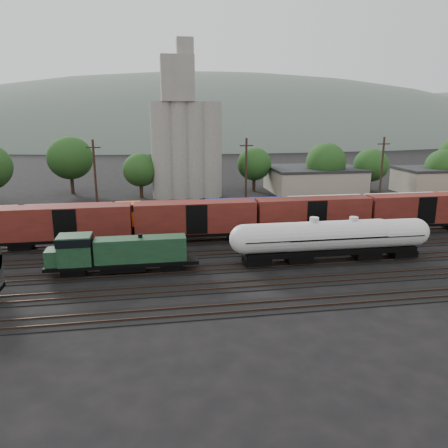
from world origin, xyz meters
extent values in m
plane|color=black|center=(0.00, 0.00, 0.00)|extent=(600.00, 600.00, 0.00)
cube|color=black|center=(0.00, -15.00, 0.04)|extent=(180.00, 3.20, 0.08)
cube|color=#382319|center=(0.00, -15.72, 0.12)|extent=(180.00, 0.08, 0.16)
cube|color=#382319|center=(0.00, -14.28, 0.12)|extent=(180.00, 0.08, 0.16)
cube|color=black|center=(0.00, -10.00, 0.04)|extent=(180.00, 3.20, 0.08)
cube|color=#382319|center=(0.00, -10.72, 0.12)|extent=(180.00, 0.08, 0.16)
cube|color=#382319|center=(0.00, -9.28, 0.12)|extent=(180.00, 0.08, 0.16)
cube|color=black|center=(0.00, -5.00, 0.04)|extent=(180.00, 3.20, 0.08)
cube|color=#382319|center=(0.00, -5.72, 0.12)|extent=(180.00, 0.08, 0.16)
cube|color=#382319|center=(0.00, -4.28, 0.12)|extent=(180.00, 0.08, 0.16)
cube|color=black|center=(0.00, 0.00, 0.04)|extent=(180.00, 3.20, 0.08)
cube|color=#382319|center=(0.00, -0.72, 0.12)|extent=(180.00, 0.08, 0.16)
cube|color=#382319|center=(0.00, 0.72, 0.12)|extent=(180.00, 0.08, 0.16)
cube|color=black|center=(0.00, 5.00, 0.04)|extent=(180.00, 3.20, 0.08)
cube|color=#382319|center=(0.00, 4.28, 0.12)|extent=(180.00, 0.08, 0.16)
cube|color=#382319|center=(0.00, 5.72, 0.12)|extent=(180.00, 0.08, 0.16)
cube|color=black|center=(0.00, 10.00, 0.04)|extent=(180.00, 3.20, 0.08)
cube|color=#382319|center=(0.00, 9.28, 0.12)|extent=(180.00, 0.08, 0.16)
cube|color=#382319|center=(0.00, 10.72, 0.12)|extent=(180.00, 0.08, 0.16)
cube|color=black|center=(0.00, 15.00, 0.04)|extent=(180.00, 3.20, 0.08)
cube|color=#382319|center=(0.00, 14.28, 0.12)|extent=(180.00, 0.08, 0.16)
cube|color=#382319|center=(0.00, 15.72, 0.12)|extent=(180.00, 0.08, 0.16)
cube|color=black|center=(-6.54, -5.00, 1.18)|extent=(15.09, 2.57, 0.36)
cube|color=black|center=(-6.54, -5.00, 0.78)|extent=(4.44, 1.95, 0.71)
cube|color=#193B22|center=(-4.73, -5.00, 2.55)|extent=(9.06, 2.13, 2.40)
cube|color=#193B22|center=(-11.07, -5.00, 2.82)|extent=(3.20, 2.57, 2.93)
cube|color=black|center=(-11.07, -5.00, 3.75)|extent=(3.29, 2.66, 0.80)
cube|color=#193B22|center=(-13.18, -5.00, 2.15)|extent=(1.42, 2.13, 1.60)
cylinder|color=black|center=(-4.73, -5.00, 3.88)|extent=(0.44, 0.44, 0.44)
cube|color=black|center=(-11.37, -5.00, 0.60)|extent=(2.31, 1.78, 0.62)
cube|color=black|center=(-1.71, -5.00, 0.60)|extent=(2.31, 1.78, 0.62)
cylinder|color=silver|center=(13.54, -5.00, 3.07)|extent=(15.23, 3.14, 3.14)
sphere|color=silver|center=(5.93, -5.00, 3.07)|extent=(3.14, 3.14, 3.14)
sphere|color=silver|center=(21.16, -5.00, 3.07)|extent=(3.14, 3.14, 3.14)
cylinder|color=silver|center=(13.54, -5.00, 4.85)|extent=(0.97, 0.97, 0.54)
cube|color=black|center=(13.54, -5.00, 3.07)|extent=(15.58, 3.29, 0.09)
cube|color=black|center=(13.54, -5.00, 1.34)|extent=(14.71, 2.38, 0.54)
cube|color=black|center=(7.31, -5.00, 0.69)|extent=(2.81, 2.16, 0.76)
cube|color=black|center=(19.78, -5.00, 0.69)|extent=(2.81, 2.16, 0.76)
cylinder|color=silver|center=(18.04, -5.00, 2.99)|extent=(14.84, 3.06, 3.06)
sphere|color=silver|center=(10.62, -5.00, 2.99)|extent=(3.06, 3.06, 3.06)
sphere|color=silver|center=(25.47, -5.00, 2.99)|extent=(3.06, 3.06, 3.06)
cylinder|color=silver|center=(18.04, -5.00, 4.73)|extent=(0.95, 0.95, 0.53)
cube|color=black|center=(18.04, -5.00, 2.99)|extent=(15.18, 3.21, 0.08)
cube|color=black|center=(18.04, -5.00, 1.31)|extent=(14.34, 2.32, 0.53)
cube|color=black|center=(11.97, -5.00, 0.67)|extent=(2.74, 2.11, 0.74)
cube|color=black|center=(24.12, -5.00, 0.67)|extent=(2.74, 2.11, 0.74)
cube|color=black|center=(-1.74, 10.00, 1.20)|extent=(16.37, 2.64, 0.36)
cube|color=black|center=(-1.74, 10.00, 0.79)|extent=(4.55, 2.00, 0.73)
cube|color=#C15010|center=(0.23, 10.00, 2.61)|extent=(9.82, 2.18, 2.46)
cube|color=#C15010|center=(-6.65, 10.00, 2.88)|extent=(3.27, 2.64, 3.00)
cube|color=black|center=(-6.65, 10.00, 3.84)|extent=(3.37, 2.73, 0.82)
cube|color=#C15010|center=(-8.94, 10.00, 2.20)|extent=(1.46, 2.18, 1.64)
cylinder|color=black|center=(0.23, 10.00, 3.98)|extent=(0.45, 0.45, 0.45)
cube|color=black|center=(-6.98, 10.00, 0.61)|extent=(2.37, 1.82, 0.64)
cube|color=black|center=(3.50, 10.00, 0.61)|extent=(2.37, 1.82, 0.64)
cube|color=black|center=(-13.54, 5.00, 1.20)|extent=(15.00, 2.60, 0.40)
cube|color=#591B15|center=(-13.54, 5.00, 3.30)|extent=(15.00, 2.90, 3.80)
cube|color=black|center=(1.86, 5.00, 1.20)|extent=(15.00, 2.60, 0.40)
cube|color=#591B15|center=(1.86, 5.00, 3.30)|extent=(15.00, 2.90, 3.80)
cube|color=black|center=(17.26, 5.00, 1.20)|extent=(15.00, 2.60, 0.40)
cube|color=#591B15|center=(17.26, 5.00, 3.30)|extent=(15.00, 2.90, 3.80)
cube|color=black|center=(32.66, 5.00, 1.20)|extent=(15.00, 2.60, 0.40)
cube|color=#591B15|center=(32.66, 5.00, 3.30)|extent=(15.00, 2.90, 3.80)
cube|color=black|center=(0.00, 15.00, 0.50)|extent=(160.00, 2.60, 0.60)
cube|color=maroon|center=(-15.14, 15.00, 2.10)|extent=(12.00, 2.40, 2.60)
cube|color=#561F14|center=(-2.34, 15.00, 2.10)|extent=(12.00, 2.40, 2.60)
cube|color=navy|center=(10.46, 15.00, 2.10)|extent=(12.00, 2.40, 2.60)
cube|color=silver|center=(23.26, 15.00, 2.10)|extent=(12.00, 2.40, 2.60)
cube|color=beige|center=(36.06, 15.00, 2.10)|extent=(12.00, 2.40, 2.60)
cylinder|color=gray|center=(-1.00, 36.00, 9.00)|extent=(4.40, 4.40, 18.00)
cylinder|color=gray|center=(2.00, 36.00, 9.00)|extent=(4.40, 4.40, 18.00)
cylinder|color=gray|center=(5.00, 36.00, 9.00)|extent=(4.40, 4.40, 18.00)
cylinder|color=gray|center=(8.00, 36.00, 9.00)|extent=(4.40, 4.40, 18.00)
cube|color=gray|center=(2.00, 36.00, 22.00)|extent=(6.00, 5.00, 8.00)
cube|color=gray|center=(3.50, 36.00, 27.00)|extent=(3.00, 3.00, 4.00)
cube|color=#9E937F|center=(30.00, 38.00, 2.30)|extent=(18.00, 14.00, 4.60)
cube|color=#232326|center=(30.00, 38.00, 4.85)|extent=(18.36, 14.28, 0.50)
cube|color=#9E937F|center=(55.00, 33.00, 2.30)|extent=(16.00, 10.00, 4.60)
cube|color=#232326|center=(55.00, 33.00, 4.85)|extent=(16.32, 10.20, 0.50)
cylinder|color=black|center=(-19.30, 43.83, 1.66)|extent=(0.70, 0.70, 3.31)
ellipsoid|color=#244C1C|center=(-19.30, 43.83, 7.22)|extent=(8.99, 8.99, 8.52)
cylinder|color=black|center=(-5.39, 36.90, 1.24)|extent=(0.70, 0.70, 2.48)
ellipsoid|color=#244C1C|center=(-5.39, 36.90, 5.40)|extent=(6.73, 6.73, 6.37)
cylinder|color=black|center=(5.42, 40.10, 1.93)|extent=(0.70, 0.70, 3.85)
ellipsoid|color=#244C1C|center=(5.42, 40.10, 8.39)|extent=(10.46, 10.46, 9.91)
cylinder|color=black|center=(17.74, 40.36, 1.31)|extent=(0.70, 0.70, 2.62)
ellipsoid|color=#244C1C|center=(17.74, 40.36, 5.70)|extent=(7.11, 7.11, 6.73)
cylinder|color=black|center=(31.37, 35.50, 1.47)|extent=(0.70, 0.70, 2.94)
ellipsoid|color=#244C1C|center=(31.37, 35.50, 6.40)|extent=(7.98, 7.98, 7.56)
cylinder|color=black|center=(40.85, 34.95, 1.30)|extent=(0.70, 0.70, 2.59)
ellipsoid|color=#244C1C|center=(40.85, 34.95, 5.64)|extent=(7.03, 7.03, 6.66)
cylinder|color=black|center=(55.04, 32.16, 1.27)|extent=(0.70, 0.70, 2.54)
ellipsoid|color=#244C1C|center=(55.04, 32.16, 5.53)|extent=(6.89, 6.89, 6.53)
cylinder|color=black|center=(-12.00, 22.00, 6.00)|extent=(0.36, 0.36, 12.00)
cube|color=black|center=(-12.00, 22.00, 10.80)|extent=(2.20, 0.18, 0.18)
cylinder|color=black|center=(12.00, 22.00, 6.00)|extent=(0.36, 0.36, 12.00)
cube|color=black|center=(12.00, 22.00, 10.80)|extent=(2.20, 0.18, 0.18)
cylinder|color=black|center=(36.00, 22.00, 6.00)|extent=(0.36, 0.36, 12.00)
cube|color=black|center=(36.00, 22.00, 10.80)|extent=(2.20, 0.18, 0.18)
ellipsoid|color=#59665B|center=(40.00, 260.00, -22.75)|extent=(520.00, 286.00, 130.00)
camera|label=1|loc=(-3.40, -47.89, 15.83)|focal=35.00mm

